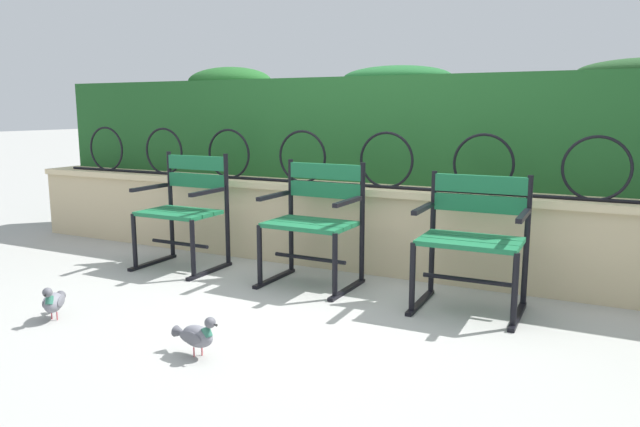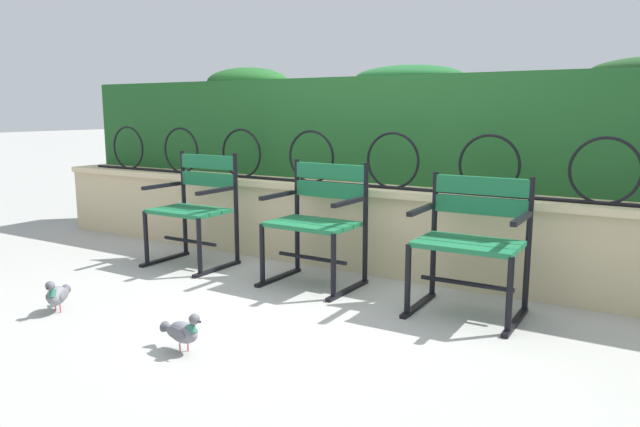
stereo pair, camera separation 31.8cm
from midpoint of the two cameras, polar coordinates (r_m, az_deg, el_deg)
name	(u,v)px [view 2 (the right image)]	position (r m, az deg, el deg)	size (l,w,h in m)	color
ground_plane	(313,297)	(3.97, 1.68, -8.04)	(60.00, 60.00, 0.00)	#9E9E99
stone_wall	(371,227)	(4.61, 6.93, -1.35)	(6.66, 0.41, 0.65)	#C6B289
iron_arch_fence	(352,162)	(4.53, 5.11, 4.97)	(6.13, 0.02, 0.42)	black
hedge_row	(400,125)	(4.99, 9.51, 8.38)	(6.52, 0.66, 0.97)	#1E5123
park_chair_left	(195,206)	(4.79, -10.01, 0.72)	(0.61, 0.52, 0.89)	#19663D
park_chair_centre	(318,219)	(4.18, 1.98, -0.53)	(0.63, 0.53, 0.86)	#19663D
park_chair_right	(472,238)	(3.73, 16.74, -2.32)	(0.64, 0.53, 0.83)	#19663D
pigeon_near_chairs	(183,331)	(3.13, -10.15, -11.05)	(0.29, 0.12, 0.22)	slate
pigeon_far_side	(57,294)	(3.93, -21.78, -7.24)	(0.21, 0.26, 0.22)	slate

